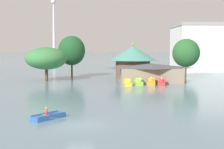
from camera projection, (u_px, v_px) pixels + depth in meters
ground_plane at (80, 125)px, 27.96m from camera, size 2000.00×2000.00×0.00m
rowboat_with_rower at (48, 116)px, 30.64m from camera, size 3.99×3.92×1.28m
pedal_boat_yellow at (127, 83)px, 58.64m from camera, size 1.45×2.77×1.53m
pedal_boat_lime at (138, 82)px, 60.17m from camera, size 1.65×2.68×1.61m
pedal_boat_orange at (152, 82)px, 60.27m from camera, size 2.07×2.91×1.80m
pedal_boat_red at (162, 83)px, 59.87m from camera, size 2.23×3.25×1.73m
boathouse at (151, 73)px, 64.87m from camera, size 14.34×7.10×4.19m
green_roof_pavilion at (133, 59)px, 76.65m from camera, size 12.30×12.30×8.97m
shoreline_tree_tall_left at (46, 58)px, 67.94m from camera, size 9.62×9.62×7.78m
shoreline_tree_mid at (72, 51)px, 76.46m from camera, size 6.99×6.99×10.82m
shoreline_tree_right at (186, 53)px, 74.96m from camera, size 6.88×6.88×10.00m
background_building_block at (212, 47)px, 101.92m from camera, size 26.43×15.92×16.03m
distant_broadcast_tower at (54, 12)px, 312.50m from camera, size 5.52×5.52×112.34m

